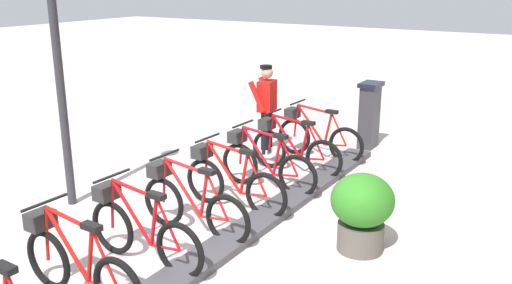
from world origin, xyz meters
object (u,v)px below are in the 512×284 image
Objects in this scene: lamp_post at (54,21)px; planter_bush at (362,209)px; bike_docked_2 at (264,163)px; bike_docked_4 at (190,203)px; payment_kiosk at (369,114)px; bike_docked_5 at (139,229)px; bike_docked_1 at (292,148)px; worker_near_rack at (266,106)px; bike_docked_3 at (230,181)px; bike_docked_6 at (76,263)px; bike_docked_0 at (316,135)px.

planter_bush is (-4.12, -0.88, -2.09)m from lamp_post.
bike_docked_4 is (0.00, 1.83, 0.00)m from bike_docked_2.
bike_docked_2 is 1.83m from bike_docked_4.
bike_docked_5 is at bearing 84.29° from payment_kiosk.
payment_kiosk reaches higher than bike_docked_5.
bike_docked_1 is at bearing -90.00° from bike_docked_5.
worker_near_rack reaches higher than planter_bush.
bike_docked_2 is at bearing -90.00° from bike_docked_5.
bike_docked_1 is at bearing -90.00° from bike_docked_3.
bike_docked_3 and bike_docked_4 have the same top height.
bike_docked_1 is at bearing 74.42° from payment_kiosk.
worker_near_rack is (0.92, -5.27, 0.48)m from bike_docked_6.
bike_docked_3 is 1.77× the size of planter_bush.
bike_docked_0 is 1.00× the size of bike_docked_3.
bike_docked_6 is 0.43× the size of lamp_post.
bike_docked_4 is 1.77× the size of planter_bush.
lamp_post is at bearing -38.87° from bike_docked_6.
bike_docked_5 and bike_docked_6 have the same top height.
worker_near_rack is at bearing -60.21° from bike_docked_2.
payment_kiosk is 2.03m from worker_near_rack.
bike_docked_4 is at bearing 83.20° from payment_kiosk.
bike_docked_3 is 1.00× the size of bike_docked_5.
worker_near_rack reaches higher than bike_docked_2.
bike_docked_3 is at bearing 81.62° from payment_kiosk.
bike_docked_6 is 5.37m from worker_near_rack.
bike_docked_1 is 4.58m from bike_docked_6.
lamp_post is 4.70m from planter_bush.
payment_kiosk is 0.74× the size of bike_docked_1.
bike_docked_1 is 2.86m from planter_bush.
bike_docked_3 is 1.00× the size of bike_docked_6.
bike_docked_3 and bike_docked_5 have the same top height.
payment_kiosk is 4.84m from bike_docked_4.
planter_bush is at bearing 109.74° from payment_kiosk.
worker_near_rack is (0.92, -4.36, 0.48)m from bike_docked_5.
lamp_post reaches higher than planter_bush.
payment_kiosk is 4.31m from planter_bush.
payment_kiosk is 5.95m from lamp_post.
worker_near_rack is at bearing -69.96° from bike_docked_3.
bike_docked_1 reaches higher than planter_bush.
payment_kiosk reaches higher than bike_docked_6.
planter_bush is (-2.03, -2.57, 0.11)m from bike_docked_6.
bike_docked_1 is 3.66m from bike_docked_5.
bike_docked_2 is 1.77× the size of planter_bush.
bike_docked_0 and bike_docked_3 have the same top height.
bike_docked_4 is (0.00, 0.92, 0.00)m from bike_docked_3.
bike_docked_4 is at bearing -90.00° from bike_docked_5.
bike_docked_2 reaches higher than planter_bush.
planter_bush is at bearing 124.76° from bike_docked_0.
lamp_post is (1.17, 3.58, 1.72)m from worker_near_rack.
bike_docked_0 is at bearing 63.26° from payment_kiosk.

